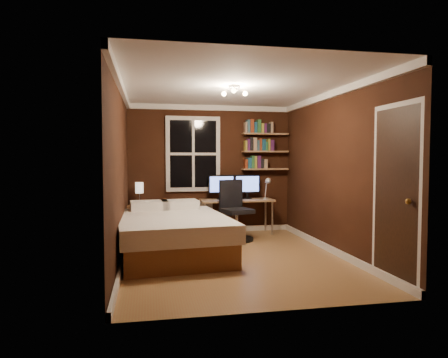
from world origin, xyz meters
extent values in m
plane|color=#99673D|center=(0.00, 0.00, 0.00)|extent=(4.20, 4.20, 0.00)
cube|color=black|center=(0.00, 2.10, 1.25)|extent=(3.20, 0.04, 2.50)
cube|color=black|center=(-1.60, 0.00, 1.25)|extent=(0.04, 4.20, 2.50)
cube|color=black|center=(1.60, 0.00, 1.25)|extent=(0.04, 4.20, 2.50)
cube|color=white|center=(0.00, 0.00, 2.50)|extent=(3.20, 4.20, 0.02)
cube|color=silver|center=(-0.35, 2.06, 1.55)|extent=(1.06, 0.06, 1.46)
sphere|color=gold|center=(1.55, -1.85, 1.00)|extent=(0.06, 0.06, 0.06)
cube|color=#9B734B|center=(1.08, 1.98, 1.25)|extent=(0.92, 0.22, 0.03)
cube|color=#9B734B|center=(1.08, 1.98, 1.60)|extent=(0.92, 0.22, 0.03)
cube|color=#9B734B|center=(1.08, 1.98, 1.95)|extent=(0.92, 0.22, 0.03)
cube|color=brown|center=(-0.87, 0.31, 0.17)|extent=(1.69, 2.27, 0.34)
cube|color=silver|center=(-0.87, 0.31, 0.47)|extent=(1.78, 2.34, 0.26)
cube|color=white|center=(-1.20, 1.11, 0.67)|extent=(0.66, 0.48, 0.15)
cube|color=white|center=(-0.69, 1.16, 0.67)|extent=(0.66, 0.48, 0.15)
cube|color=brown|center=(-1.38, 1.85, 0.29)|extent=(0.57, 0.57, 0.58)
cube|color=silver|center=(-0.19, 1.99, 0.30)|extent=(0.40, 0.14, 0.61)
cube|color=#9B734B|center=(0.47, 1.82, 0.65)|extent=(1.41, 0.53, 0.04)
cylinder|color=beige|center=(-0.18, 1.59, 0.32)|extent=(0.04, 0.04, 0.64)
cylinder|color=beige|center=(1.12, 1.59, 0.32)|extent=(0.04, 0.04, 0.64)
cylinder|color=beige|center=(-0.18, 2.04, 0.32)|extent=(0.04, 0.04, 0.64)
cylinder|color=beige|center=(1.12, 2.04, 0.32)|extent=(0.04, 0.04, 0.64)
cylinder|color=black|center=(0.33, 1.19, 0.03)|extent=(0.59, 0.59, 0.05)
cylinder|color=silver|center=(0.33, 1.19, 0.27)|extent=(0.07, 0.07, 0.44)
cube|color=black|center=(0.33, 1.19, 0.53)|extent=(0.61, 0.61, 0.08)
cube|color=black|center=(0.26, 1.39, 0.82)|extent=(0.46, 0.19, 0.51)
camera|label=1|loc=(-1.21, -5.70, 1.47)|focal=32.00mm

